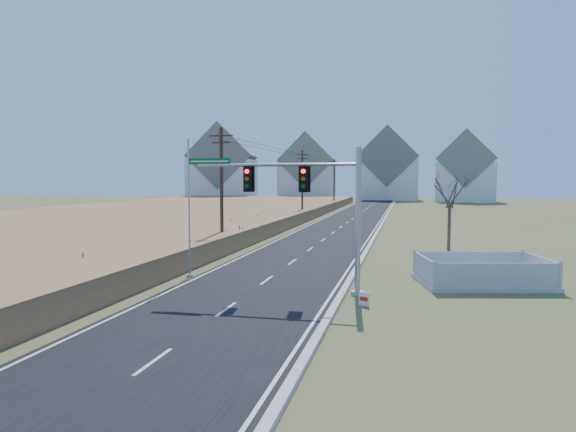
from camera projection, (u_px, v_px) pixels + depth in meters
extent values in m
plane|color=#4F5D2D|center=(242.00, 299.00, 22.25)|extent=(260.00, 260.00, 0.00)
cube|color=black|center=(355.00, 217.00, 70.83)|extent=(8.00, 180.00, 0.06)
cube|color=#B2AFA8|center=(386.00, 217.00, 69.88)|extent=(0.30, 180.00, 0.18)
cube|color=#986F45|center=(162.00, 214.00, 66.49)|extent=(38.00, 110.00, 1.30)
cylinder|color=#422D1E|center=(222.00, 189.00, 37.97)|extent=(0.26, 0.26, 9.00)
cube|color=#422D1E|center=(221.00, 136.00, 37.69)|extent=(1.80, 0.10, 0.10)
cube|color=#422D1E|center=(221.00, 143.00, 37.73)|extent=(1.40, 0.10, 0.10)
cylinder|color=#422D1E|center=(302.00, 185.00, 67.12)|extent=(0.26, 0.26, 9.00)
cube|color=#422D1E|center=(302.00, 155.00, 66.84)|extent=(1.80, 0.10, 0.10)
cube|color=#422D1E|center=(302.00, 159.00, 66.87)|extent=(1.40, 0.10, 0.10)
cylinder|color=#422D1E|center=(334.00, 183.00, 96.26)|extent=(0.26, 0.26, 9.00)
cube|color=#422D1E|center=(334.00, 162.00, 95.99)|extent=(1.80, 0.10, 0.10)
cube|color=#422D1E|center=(334.00, 165.00, 96.02)|extent=(1.40, 0.10, 0.10)
cube|color=silver|center=(222.00, 180.00, 127.63)|extent=(17.38, 13.12, 10.00)
cube|color=slate|center=(222.00, 156.00, 127.21)|extent=(17.69, 13.38, 16.29)
cube|color=silver|center=(307.00, 182.00, 130.92)|extent=(14.66, 10.95, 9.00)
cube|color=slate|center=(307.00, 161.00, 130.54)|extent=(14.93, 11.17, 14.26)
cube|color=silver|center=(388.00, 180.00, 130.25)|extent=(15.00, 10.00, 10.00)
cube|color=slate|center=(388.00, 157.00, 129.83)|extent=(15.27, 10.20, 15.27)
cube|color=silver|center=(465.00, 182.00, 118.45)|extent=(13.87, 10.31, 9.00)
cube|color=slate|center=(466.00, 159.00, 118.07)|extent=(14.12, 10.51, 13.24)
cylinder|color=#9EA0A5|center=(357.00, 293.00, 23.00)|extent=(0.57, 0.57, 0.19)
cylinder|color=#9EA0A5|center=(358.00, 222.00, 22.78)|extent=(0.25, 0.25, 6.61)
cylinder|color=#9EA0A5|center=(276.00, 165.00, 23.42)|extent=(7.56, 0.20, 0.15)
cube|color=black|center=(304.00, 179.00, 23.18)|extent=(0.34, 0.28, 1.05)
cube|color=black|center=(248.00, 179.00, 23.76)|extent=(0.34, 0.28, 1.05)
cube|color=#056321|center=(209.00, 161.00, 24.12)|extent=(2.08, 0.05, 0.28)
cube|color=#B7B5AD|center=(481.00, 282.00, 25.42)|extent=(6.79, 5.33, 0.23)
cube|color=#B9BABE|center=(497.00, 275.00, 23.46)|extent=(5.63, 1.32, 1.15)
cube|color=#B9BABE|center=(469.00, 262.00, 27.28)|extent=(5.63, 1.32, 1.15)
cube|color=#B9BABE|center=(424.00, 268.00, 25.40)|extent=(0.90, 3.76, 1.15)
cube|color=#B9BABE|center=(540.00, 268.00, 25.34)|extent=(0.90, 3.76, 1.15)
cube|color=white|center=(364.00, 299.00, 21.03)|extent=(0.44, 0.22, 0.56)
cube|color=#B9200C|center=(364.00, 299.00, 21.01)|extent=(0.34, 0.16, 0.16)
cylinder|color=#B7B5AD|center=(190.00, 276.00, 27.32)|extent=(0.33, 0.33, 0.15)
cylinder|color=#9EA0A5|center=(189.00, 209.00, 27.06)|extent=(0.09, 0.09, 7.30)
cylinder|color=#4C3F33|center=(449.00, 240.00, 27.96)|extent=(0.17, 0.17, 3.80)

